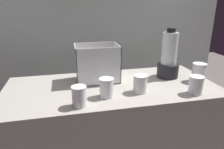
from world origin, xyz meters
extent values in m
cube|color=#9E998E|center=(0.00, 0.00, 0.45)|extent=(1.40, 0.64, 0.90)
cube|color=silver|center=(0.00, 0.77, 1.25)|extent=(2.60, 0.04, 2.50)
cube|color=white|center=(-0.08, 0.13, 0.90)|extent=(0.30, 0.21, 0.01)
cube|color=white|center=(-0.08, 0.02, 1.03)|extent=(0.30, 0.01, 0.25)
cube|color=white|center=(-0.08, 0.23, 1.03)|extent=(0.30, 0.01, 0.25)
cube|color=white|center=(-0.22, 0.13, 1.03)|extent=(0.01, 0.21, 0.25)
cube|color=white|center=(0.07, 0.13, 1.03)|extent=(0.01, 0.21, 0.25)
cone|color=orange|center=(-0.11, 0.11, 0.92)|extent=(0.10, 0.16, 0.03)
cone|color=orange|center=(-0.12, 0.11, 0.92)|extent=(0.08, 0.16, 0.04)
cone|color=orange|center=(-0.12, 0.14, 0.92)|extent=(0.09, 0.14, 0.03)
cone|color=orange|center=(-0.11, 0.13, 0.92)|extent=(0.09, 0.14, 0.03)
cone|color=orange|center=(-0.05, 0.12, 0.95)|extent=(0.04, 0.16, 0.03)
cone|color=orange|center=(-0.08, 0.13, 0.96)|extent=(0.09, 0.18, 0.03)
cone|color=orange|center=(-0.03, 0.12, 0.96)|extent=(0.07, 0.16, 0.03)
cone|color=orange|center=(-0.07, 0.13, 0.95)|extent=(0.06, 0.18, 0.03)
cylinder|color=black|center=(0.44, 0.08, 0.95)|extent=(0.15, 0.15, 0.10)
cylinder|color=silver|center=(0.44, 0.08, 1.11)|extent=(0.11, 0.11, 0.23)
cylinder|color=red|center=(0.44, 0.08, 1.02)|extent=(0.10, 0.10, 0.04)
cylinder|color=black|center=(0.44, 0.08, 1.24)|extent=(0.06, 0.06, 0.03)
cylinder|color=white|center=(-0.23, -0.24, 0.95)|extent=(0.08, 0.08, 0.11)
cylinder|color=orange|center=(-0.23, -0.24, 0.93)|extent=(0.07, 0.07, 0.06)
cylinder|color=white|center=(-0.23, -0.24, 1.01)|extent=(0.08, 0.08, 0.01)
cylinder|color=white|center=(-0.07, -0.16, 0.95)|extent=(0.08, 0.08, 0.11)
cylinder|color=yellow|center=(-0.07, -0.16, 0.93)|extent=(0.08, 0.08, 0.07)
cylinder|color=white|center=(-0.07, -0.16, 1.01)|extent=(0.09, 0.09, 0.01)
cylinder|color=white|center=(0.15, -0.14, 0.95)|extent=(0.08, 0.08, 0.10)
cylinder|color=yellow|center=(0.15, -0.14, 0.93)|extent=(0.08, 0.08, 0.06)
cylinder|color=white|center=(0.15, -0.14, 1.01)|extent=(0.09, 0.09, 0.01)
cylinder|color=white|center=(0.47, -0.23, 0.95)|extent=(0.08, 0.08, 0.11)
cylinder|color=yellow|center=(0.47, -0.23, 0.94)|extent=(0.08, 0.08, 0.07)
cylinder|color=white|center=(0.47, -0.23, 1.01)|extent=(0.09, 0.09, 0.01)
cylinder|color=white|center=(0.61, -0.05, 0.96)|extent=(0.09, 0.09, 0.12)
cylinder|color=red|center=(0.61, -0.05, 0.95)|extent=(0.08, 0.08, 0.10)
cylinder|color=white|center=(0.61, -0.05, 1.03)|extent=(0.10, 0.10, 0.01)
camera|label=1|loc=(-0.29, -1.26, 1.43)|focal=33.51mm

